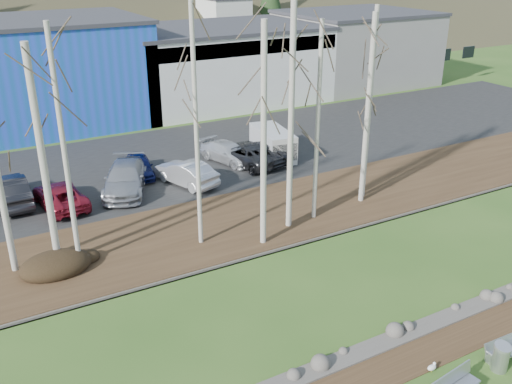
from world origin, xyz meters
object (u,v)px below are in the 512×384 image
car_3 (125,178)px  car_6 (247,154)px  van_white (274,144)px  car_5 (186,173)px  bench_damaged (505,349)px  car_1 (10,190)px  seagull (432,367)px  car_2 (60,196)px  car_4 (140,166)px  car_7 (228,152)px  litter_bin (500,358)px  car_8 (253,153)px

car_3 → car_6: 8.35m
car_6 → van_white: 2.27m
car_5 → van_white: size_ratio=0.97×
bench_damaged → car_1: size_ratio=0.35×
seagull → car_5: bearing=77.9°
car_2 → car_5: bearing=172.4°
seagull → van_white: bearing=58.8°
bench_damaged → seagull: 2.82m
car_4 → van_white: 9.11m
car_6 → bench_damaged: bearing=74.1°
bench_damaged → seagull: bearing=166.8°
bench_damaged → car_7: 22.37m
litter_bin → seagull: size_ratio=2.24×
car_6 → car_5: bearing=2.4°
car_2 → car_5: (7.29, -0.35, 0.08)m
car_1 → car_6: bearing=175.3°
car_4 → car_5: size_ratio=0.84×
seagull → car_6: (4.00, 20.59, 0.68)m
car_7 → van_white: bearing=-30.1°
car_5 → litter_bin: bearing=79.6°
car_6 → car_7: car_6 is taller
car_2 → car_4: (5.33, 2.35, -0.01)m
litter_bin → seagull: (-2.05, 1.06, -0.30)m
seagull → car_4: bearing=82.7°
seagull → car_1: (-10.43, 21.42, 0.78)m
litter_bin → car_7: size_ratio=0.21×
car_2 → car_7: size_ratio=1.05×
car_1 → car_6: size_ratio=0.96×
car_7 → car_3: bearing=175.6°
seagull → van_white: 21.80m
car_3 → car_5: car_3 is taller
bench_damaged → seagull: (-2.72, 0.74, -0.22)m
car_5 → car_8: car_5 is taller
seagull → car_3: car_3 is taller
car_3 → car_8: car_3 is taller
car_8 → litter_bin: bearing=71.0°
car_1 → car_2: car_1 is taller
car_4 → seagull: bearing=-71.7°
car_3 → van_white: 10.60m
seagull → car_1: car_1 is taller
car_3 → car_6: bearing=27.1°
car_7 → car_5: bearing=-166.2°
car_1 → car_4: (7.63, 0.59, -0.17)m
car_1 → car_3: bearing=166.1°
car_2 → car_8: size_ratio=0.91×
car_1 → car_2: (2.30, -1.76, -0.16)m
car_4 → car_1: bearing=-164.6°
seagull → car_4: (-2.80, 22.01, 0.60)m
car_8 → van_white: van_white is taller
litter_bin → car_1: 25.71m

